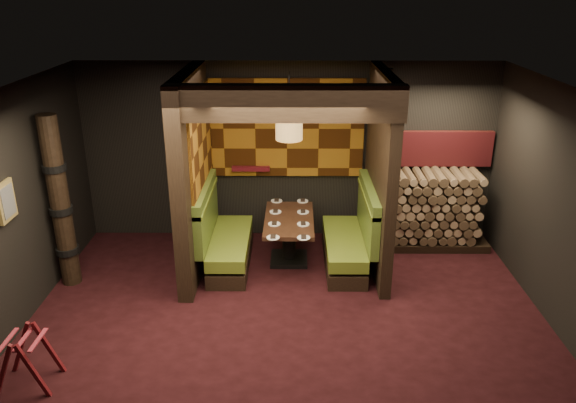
# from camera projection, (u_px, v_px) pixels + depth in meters

# --- Properties ---
(floor) EXTENTS (6.50, 5.50, 0.02)m
(floor) POSITION_uv_depth(u_px,v_px,m) (287.00, 328.00, 6.90)
(floor) COLOR black
(floor) RESTS_ON ground
(ceiling) EXTENTS (6.50, 5.50, 0.02)m
(ceiling) POSITION_uv_depth(u_px,v_px,m) (287.00, 95.00, 5.84)
(ceiling) COLOR black
(ceiling) RESTS_ON ground
(wall_back) EXTENTS (6.50, 0.02, 2.85)m
(wall_back) POSITION_uv_depth(u_px,v_px,m) (289.00, 152.00, 8.93)
(wall_back) COLOR black
(wall_back) RESTS_ON ground
(wall_front) EXTENTS (6.50, 0.02, 2.85)m
(wall_front) POSITION_uv_depth(u_px,v_px,m) (284.00, 384.00, 3.80)
(wall_front) COLOR black
(wall_front) RESTS_ON ground
(wall_left) EXTENTS (0.02, 5.50, 2.85)m
(wall_left) POSITION_uv_depth(u_px,v_px,m) (1.00, 220.00, 6.39)
(wall_left) COLOR black
(wall_left) RESTS_ON ground
(wall_right) EXTENTS (0.02, 5.50, 2.85)m
(wall_right) POSITION_uv_depth(u_px,v_px,m) (575.00, 222.00, 6.35)
(wall_right) COLOR black
(wall_right) RESTS_ON ground
(partition_left) EXTENTS (0.20, 2.20, 2.85)m
(partition_left) POSITION_uv_depth(u_px,v_px,m) (193.00, 174.00, 7.91)
(partition_left) COLOR black
(partition_left) RESTS_ON floor
(partition_right) EXTENTS (0.15, 2.10, 2.85)m
(partition_right) POSITION_uv_depth(u_px,v_px,m) (380.00, 173.00, 7.94)
(partition_right) COLOR black
(partition_right) RESTS_ON floor
(header_beam) EXTENTS (2.85, 0.18, 0.44)m
(header_beam) POSITION_uv_depth(u_px,v_px,m) (286.00, 103.00, 6.57)
(header_beam) COLOR black
(header_beam) RESTS_ON partition_left
(tapa_back_panel) EXTENTS (2.40, 0.06, 1.55)m
(tapa_back_panel) POSITION_uv_depth(u_px,v_px,m) (287.00, 128.00, 8.74)
(tapa_back_panel) COLOR #8F5915
(tapa_back_panel) RESTS_ON wall_back
(tapa_side_panel) EXTENTS (0.04, 1.85, 1.45)m
(tapa_side_panel) POSITION_uv_depth(u_px,v_px,m) (201.00, 142.00, 7.92)
(tapa_side_panel) COLOR #8F5915
(tapa_side_panel) RESTS_ON partition_left
(lacquer_shelf) EXTENTS (0.60, 0.12, 0.07)m
(lacquer_shelf) POSITION_uv_depth(u_px,v_px,m) (251.00, 168.00, 8.93)
(lacquer_shelf) COLOR #550F19
(lacquer_shelf) RESTS_ON wall_back
(booth_bench_left) EXTENTS (0.68, 1.60, 1.14)m
(booth_bench_left) POSITION_uv_depth(u_px,v_px,m) (223.00, 240.00, 8.29)
(booth_bench_left) COLOR black
(booth_bench_left) RESTS_ON floor
(booth_bench_right) EXTENTS (0.68, 1.60, 1.14)m
(booth_bench_right) POSITION_uv_depth(u_px,v_px,m) (351.00, 240.00, 8.27)
(booth_bench_right) COLOR black
(booth_bench_right) RESTS_ON floor
(dining_table) EXTENTS (0.73, 1.33, 0.70)m
(dining_table) POSITION_uv_depth(u_px,v_px,m) (289.00, 233.00, 8.36)
(dining_table) COLOR black
(dining_table) RESTS_ON floor
(place_settings) EXTENTS (0.61, 1.55, 0.03)m
(place_settings) POSITION_uv_depth(u_px,v_px,m) (289.00, 218.00, 8.27)
(place_settings) COLOR white
(place_settings) RESTS_ON dining_table
(pendant_lamp) EXTENTS (0.37, 0.37, 0.94)m
(pendant_lamp) POSITION_uv_depth(u_px,v_px,m) (289.00, 124.00, 7.70)
(pendant_lamp) COLOR #A1773E
(pendant_lamp) RESTS_ON ceiling
(framed_picture) EXTENTS (0.05, 0.36, 0.46)m
(framed_picture) POSITION_uv_depth(u_px,v_px,m) (6.00, 201.00, 6.41)
(framed_picture) COLOR olive
(framed_picture) RESTS_ON wall_left
(luggage_rack) EXTENTS (0.61, 0.43, 0.66)m
(luggage_rack) POSITION_uv_depth(u_px,v_px,m) (26.00, 357.00, 5.83)
(luggage_rack) COLOR #4F0D12
(luggage_rack) RESTS_ON floor
(totem_column) EXTENTS (0.31, 0.31, 2.40)m
(totem_column) POSITION_uv_depth(u_px,v_px,m) (60.00, 204.00, 7.50)
(totem_column) COLOR black
(totem_column) RESTS_ON floor
(firewood_stack) EXTENTS (1.73, 0.70, 1.22)m
(firewood_stack) POSITION_uv_depth(u_px,v_px,m) (433.00, 209.00, 8.84)
(firewood_stack) COLOR black
(firewood_stack) RESTS_ON floor
(mosaic_header) EXTENTS (1.83, 0.10, 0.56)m
(mosaic_header) POSITION_uv_depth(u_px,v_px,m) (434.00, 149.00, 8.82)
(mosaic_header) COLOR maroon
(mosaic_header) RESTS_ON wall_back
(bay_front_post) EXTENTS (0.08, 0.08, 2.85)m
(bay_front_post) POSITION_uv_depth(u_px,v_px,m) (383.00, 168.00, 8.18)
(bay_front_post) COLOR black
(bay_front_post) RESTS_ON floor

